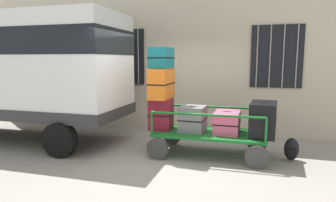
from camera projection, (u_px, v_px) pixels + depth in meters
ground_plane at (165, 155)px, 6.02m from camera, size 40.00×40.00×0.00m
building_wall at (189, 38)px, 7.80m from camera, size 12.00×0.38×5.00m
van at (26, 66)px, 6.93m from camera, size 4.74×1.95×2.93m
luggage_cart at (209, 136)px, 5.97m from camera, size 2.28×1.16×0.48m
cart_railing at (210, 114)px, 5.90m from camera, size 2.16×1.02×0.46m
suitcase_left_bottom at (161, 114)px, 6.19m from camera, size 0.49×0.54×0.65m
suitcase_left_middle at (161, 84)px, 6.13m from camera, size 0.38×0.78×0.62m
suitcase_left_top at (161, 58)px, 6.05m from camera, size 0.44×0.58×0.43m
suitcase_midleft_bottom at (193, 119)px, 5.99m from camera, size 0.53×0.58×0.52m
suitcase_center_bottom at (227, 122)px, 5.87m from camera, size 0.51×0.69×0.43m
suitcase_midright_bottom at (263, 119)px, 5.66m from camera, size 0.55×0.87×0.65m
backpack at (292, 149)px, 5.68m from camera, size 0.27×0.22×0.44m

